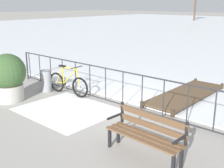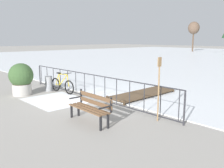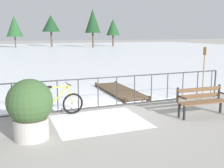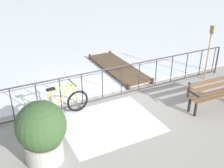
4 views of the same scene
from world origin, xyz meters
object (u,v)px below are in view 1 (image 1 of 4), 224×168
object	(u,v)px
park_bench	(146,132)
planter_with_shrub	(8,76)
trash_bin	(46,81)
bicycle_near_railing	(68,84)

from	to	relation	value
park_bench	planter_with_shrub	distance (m)	5.03
planter_with_shrub	trash_bin	bearing A→B (deg)	87.19
park_bench	trash_bin	world-z (taller)	park_bench
park_bench	bicycle_near_railing	bearing A→B (deg)	159.69
bicycle_near_railing	park_bench	xyz separation A→B (m)	(4.15, -1.54, 0.14)
park_bench	planter_with_shrub	world-z (taller)	planter_with_shrub
planter_with_shrub	trash_bin	size ratio (longest dim) A/B	1.98
bicycle_near_railing	park_bench	world-z (taller)	bicycle_near_railing
bicycle_near_railing	park_bench	distance (m)	4.43
park_bench	planter_with_shrub	size ratio (longest dim) A/B	1.12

